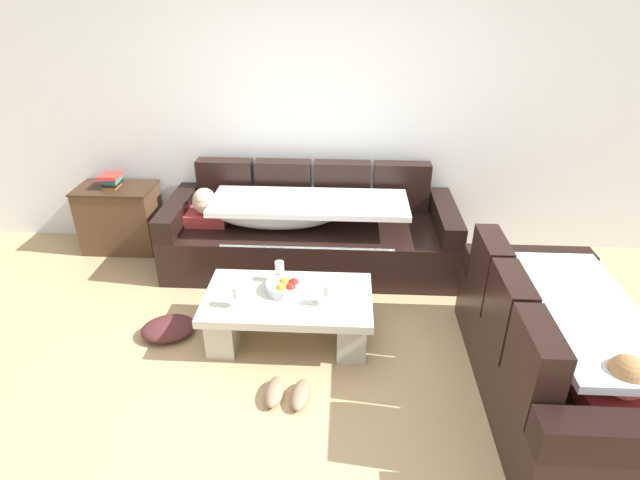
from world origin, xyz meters
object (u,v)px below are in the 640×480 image
at_px(open_magazine, 328,291).
at_px(crumpled_garment, 169,328).
at_px(coffee_table, 288,312).
at_px(wine_glass_near_left, 237,293).
at_px(wine_glass_near_right, 328,291).
at_px(wine_glass_far_back, 280,268).
at_px(book_stack_on_cabinet, 111,180).
at_px(side_cabinet, 120,218).
at_px(couch_along_wall, 305,232).
at_px(fruit_bowl, 286,286).
at_px(couch_near_window, 559,355).
at_px(pair_of_shoes, 288,393).

height_order(open_magazine, crumpled_garment, open_magazine).
xyz_separation_m(coffee_table, wine_glass_near_left, (-0.33, -0.15, 0.26)).
xyz_separation_m(wine_glass_near_right, wine_glass_far_back, (-0.37, 0.29, 0.00)).
bearing_deg(book_stack_on_cabinet, side_cabinet, 8.93).
distance_m(wine_glass_near_right, open_magazine, 0.20).
height_order(wine_glass_near_right, open_magazine, wine_glass_near_right).
bearing_deg(crumpled_garment, wine_glass_near_right, -4.19).
xyz_separation_m(couch_along_wall, crumpled_garment, (-0.94, -1.13, -0.27)).
xyz_separation_m(wine_glass_near_left, open_magazine, (0.61, 0.23, -0.11)).
bearing_deg(fruit_bowl, crumpled_garment, -175.70).
bearing_deg(open_magazine, book_stack_on_cabinet, 131.43).
bearing_deg(couch_near_window, open_magazine, 69.00).
bearing_deg(crumpled_garment, fruit_bowl, 4.30).
distance_m(wine_glass_near_right, side_cabinet, 2.52).
distance_m(couch_along_wall, coffee_table, 1.12).
xyz_separation_m(wine_glass_near_right, crumpled_garment, (-1.20, 0.09, -0.44)).
relative_size(couch_along_wall, wine_glass_far_back, 15.49).
bearing_deg(fruit_bowl, coffee_table, -71.25).
relative_size(couch_near_window, wine_glass_far_back, 10.81).
bearing_deg(wine_glass_near_right, couch_along_wall, 101.77).
xyz_separation_m(wine_glass_far_back, pair_of_shoes, (0.13, -0.80, -0.45)).
xyz_separation_m(couch_near_window, wine_glass_far_back, (-1.82, 0.68, 0.16)).
bearing_deg(open_magazine, pair_of_shoes, -125.60).
bearing_deg(coffee_table, couch_near_window, -15.66).
bearing_deg(wine_glass_far_back, fruit_bowl, -65.33).
bearing_deg(crumpled_garment, couch_along_wall, 50.02).
xyz_separation_m(fruit_bowl, side_cabinet, (-1.76, 1.28, -0.10)).
bearing_deg(wine_glass_near_left, pair_of_shoes, -50.06).
bearing_deg(side_cabinet, fruit_bowl, -36.04).
distance_m(couch_along_wall, crumpled_garment, 1.49).
distance_m(couch_along_wall, fruit_bowl, 1.06).
bearing_deg(couch_near_window, crumpled_garment, 79.79).
bearing_deg(couch_near_window, side_cabinet, 62.57).
bearing_deg(couch_along_wall, pair_of_shoes, -89.33).
bearing_deg(book_stack_on_cabinet, couch_along_wall, -6.91).
xyz_separation_m(couch_along_wall, fruit_bowl, (-0.05, -1.06, 0.09)).
height_order(wine_glass_near_left, wine_glass_near_right, same).
bearing_deg(fruit_bowl, wine_glass_near_left, -145.49).
height_order(couch_along_wall, wine_glass_near_left, couch_along_wall).
relative_size(couch_along_wall, wine_glass_near_right, 15.49).
height_order(coffee_table, book_stack_on_cabinet, book_stack_on_cabinet).
xyz_separation_m(wine_glass_far_back, crumpled_garment, (-0.83, -0.20, -0.44)).
distance_m(coffee_table, wine_glass_far_back, 0.33).
bearing_deg(crumpled_garment, side_cabinet, 122.89).
height_order(coffee_table, wine_glass_far_back, wine_glass_far_back).
height_order(wine_glass_near_left, book_stack_on_cabinet, book_stack_on_cabinet).
bearing_deg(fruit_bowl, couch_near_window, -17.20).
xyz_separation_m(wine_glass_near_left, pair_of_shoes, (0.38, -0.45, -0.45)).
distance_m(wine_glass_near_left, wine_glass_near_right, 0.62).
relative_size(fruit_bowl, side_cabinet, 0.39).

